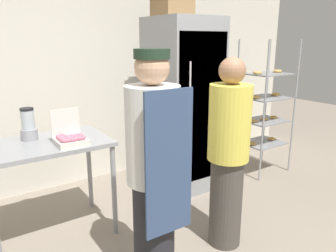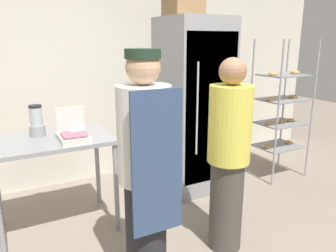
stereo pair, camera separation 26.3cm
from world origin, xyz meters
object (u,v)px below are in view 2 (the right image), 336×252
at_px(refrigerator, 193,106).
at_px(blender_pitcher, 37,122).
at_px(donut_box, 74,136).
at_px(baking_rack, 281,111).
at_px(cardboard_storage_box, 183,1).
at_px(person_baker, 145,172).
at_px(person_customer, 228,156).

xyz_separation_m(refrigerator, blender_pitcher, (-1.68, -0.06, 0.02)).
distance_m(refrigerator, donut_box, 1.49).
distance_m(refrigerator, blender_pitcher, 1.69).
bearing_deg(donut_box, baking_rack, 3.54).
distance_m(baking_rack, cardboard_storage_box, 1.81).
bearing_deg(person_baker, cardboard_storage_box, 51.26).
bearing_deg(refrigerator, person_customer, -108.86).
height_order(cardboard_storage_box, person_customer, cardboard_storage_box).
height_order(refrigerator, baking_rack, refrigerator).
relative_size(baking_rack, person_customer, 1.08).
bearing_deg(baking_rack, person_customer, -149.07).
bearing_deg(donut_box, person_baker, -72.77).
height_order(baking_rack, donut_box, baking_rack).
bearing_deg(donut_box, refrigerator, 15.34).
bearing_deg(cardboard_storage_box, person_baker, -128.74).
height_order(blender_pitcher, person_baker, person_baker).
distance_m(blender_pitcher, person_customer, 1.70).
xyz_separation_m(refrigerator, person_customer, (-0.40, -1.16, -0.17)).
height_order(baking_rack, person_baker, baking_rack).
distance_m(cardboard_storage_box, person_baker, 2.09).
relative_size(cardboard_storage_box, person_customer, 0.22).
xyz_separation_m(baking_rack, cardboard_storage_box, (-1.27, 0.28, 1.25)).
relative_size(refrigerator, person_baker, 1.17).
bearing_deg(person_baker, refrigerator, 47.24).
xyz_separation_m(baking_rack, blender_pitcher, (-2.84, 0.17, 0.15)).
bearing_deg(cardboard_storage_box, refrigerator, -24.12).
height_order(blender_pitcher, person_customer, person_customer).
relative_size(refrigerator, donut_box, 6.96).
bearing_deg(cardboard_storage_box, person_customer, -103.15).
relative_size(person_baker, person_customer, 1.05).
height_order(refrigerator, cardboard_storage_box, cardboard_storage_box).
bearing_deg(baking_rack, blender_pitcher, 176.54).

